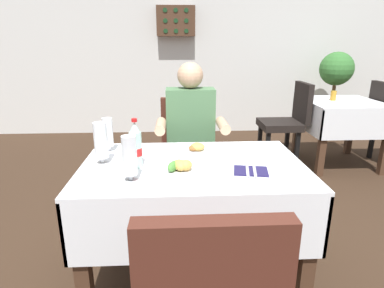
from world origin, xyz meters
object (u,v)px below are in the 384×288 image
napkin_cutlery_set (251,171)px  wall_bottle_rack (176,21)px  seated_diner_far (191,137)px  background_chair_left (288,119)px  background_table_tumbler (333,96)px  cola_bottle_primary (136,146)px  potted_plant_corner (335,82)px  chair_far_diner_seat (187,152)px  beer_glass_right (108,135)px  plate_near_camera (183,168)px  beer_glass_left (101,143)px  plate_far_diner (195,150)px  beer_glass_middle (130,159)px  background_dining_table (340,118)px  main_dining_table (193,193)px

napkin_cutlery_set → wall_bottle_rack: wall_bottle_rack is taller
seated_diner_far → background_chair_left: 1.72m
napkin_cutlery_set → background_table_tumbler: background_table_tumbler is taller
cola_bottle_primary → potted_plant_corner: bearing=49.9°
chair_far_diner_seat → beer_glass_right: 0.81m
plate_near_camera → background_table_tumbler: (1.79, 2.09, 0.03)m
beer_glass_left → potted_plant_corner: bearing=47.3°
seated_diner_far → potted_plant_corner: size_ratio=0.98×
plate_far_diner → wall_bottle_rack: 3.33m
beer_glass_right → beer_glass_middle: bearing=-67.2°
chair_far_diner_seat → plate_far_diner: chair_far_diner_seat is taller
background_chair_left → beer_glass_left: bearing=-131.9°
plate_near_camera → wall_bottle_rack: (-0.00, 3.51, 0.92)m
beer_glass_left → beer_glass_middle: (0.18, -0.24, -0.00)m
beer_glass_middle → beer_glass_left: bearing=127.3°
chair_far_diner_seat → potted_plant_corner: 3.18m
beer_glass_left → background_table_tumbler: 2.95m
chair_far_diner_seat → beer_glass_middle: beer_glass_middle is taller
cola_bottle_primary → background_dining_table: (2.13, 1.95, -0.31)m
plate_near_camera → cola_bottle_primary: size_ratio=0.89×
background_table_tumbler → potted_plant_corner: bearing=63.3°
background_dining_table → napkin_cutlery_set: bearing=-126.9°
beer_glass_right → wall_bottle_rack: (0.43, 3.15, 0.84)m
background_table_tumbler → wall_bottle_rack: bearing=141.7°
plate_near_camera → background_table_tumbler: bearing=49.4°
chair_far_diner_seat → wall_bottle_rack: bearing=91.4°
beer_glass_middle → beer_glass_right: 0.49m
plate_near_camera → napkin_cutlery_set: size_ratio=1.20×
seated_diner_far → background_chair_left: size_ratio=1.30×
plate_near_camera → plate_far_diner: 0.32m
main_dining_table → background_table_tumbler: (1.73, 1.96, 0.23)m
potted_plant_corner → wall_bottle_rack: (-2.32, 0.37, 0.85)m
plate_near_camera → napkin_cutlery_set: (0.35, -0.01, -0.02)m
background_table_tumbler → background_chair_left: bearing=-175.0°
background_chair_left → plate_near_camera: bearing=-121.7°
main_dining_table → beer_glass_right: bearing=155.2°
beer_glass_middle → plate_far_diner: bearing=50.6°
plate_far_diner → beer_glass_right: beer_glass_right is taller
napkin_cutlery_set → background_table_tumbler: 2.55m
cola_bottle_primary → beer_glass_left: bearing=163.1°
cola_bottle_primary → beer_glass_middle: bearing=-92.0°
seated_diner_far → background_chair_left: bearing=46.3°
beer_glass_middle → background_table_tumbler: bearing=46.9°
beer_glass_left → napkin_cutlery_set: 0.80m
plate_far_diner → background_table_tumbler: (1.71, 1.78, 0.04)m
plate_far_diner → potted_plant_corner: size_ratio=0.18×
chair_far_diner_seat → cola_bottle_primary: (-0.30, -0.82, 0.32)m
seated_diner_far → background_dining_table: bearing=34.5°
beer_glass_middle → wall_bottle_rack: 3.70m
beer_glass_middle → background_chair_left: (1.51, 2.13, -0.32)m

